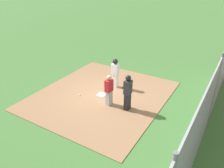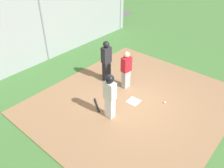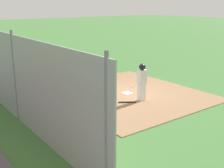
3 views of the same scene
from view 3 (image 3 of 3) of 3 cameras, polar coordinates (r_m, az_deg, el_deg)
ground_plane at (r=14.16m, az=2.94°, el=-1.94°), size 140.00×140.00×0.00m
dirt_infield at (r=14.15m, az=2.94°, el=-1.88°), size 7.20×6.40×0.03m
home_plate at (r=14.15m, az=2.94°, el=-1.78°), size 0.46×0.46×0.02m
catcher at (r=13.88m, az=-1.27°, el=1.37°), size 0.41×0.30×1.59m
umpire at (r=13.25m, az=-4.38°, el=1.18°), size 0.41×0.30×1.78m
runner at (r=12.94m, az=5.87°, el=0.89°), size 0.29×0.38×1.68m
baseball_bat at (r=12.82m, az=2.99°, el=-3.55°), size 0.49×0.69×0.06m
baseball at (r=15.22m, az=4.05°, el=-0.44°), size 0.07×0.07×0.07m
backstop_fence at (r=11.21m, az=-18.34°, el=1.09°), size 12.00×0.10×3.35m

